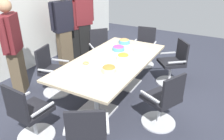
{
  "coord_description": "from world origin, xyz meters",
  "views": [
    {
      "loc": [
        -3.13,
        -1.73,
        2.28
      ],
      "look_at": [
        0.0,
        0.0,
        0.55
      ],
      "focal_mm": 35.1,
      "sensor_mm": 36.0,
      "label": 1
    }
  ],
  "objects_px": {
    "office_chair_4": "(87,138)",
    "snack_bowl_pretzels": "(109,69)",
    "snack_bowl_cookies": "(124,41)",
    "napkin_pile": "(140,49)",
    "person_standing_2": "(72,26)",
    "person_standing_1": "(63,28)",
    "office_chair_6": "(173,65)",
    "office_chair_2": "(53,73)",
    "donut_platter": "(94,63)",
    "person_standing_3": "(83,21)",
    "office_chair_0": "(144,49)",
    "person_standing_0": "(13,47)",
    "office_chair_3": "(29,116)",
    "snack_bowl_chips_orange": "(123,57)",
    "conference_table": "(112,66)",
    "office_chair_5": "(163,103)",
    "office_chair_1": "(101,51)",
    "snack_bowl_candy_mix": "(118,48)"
  },
  "relations": [
    {
      "from": "office_chair_4",
      "to": "snack_bowl_pretzels",
      "type": "height_order",
      "value": "office_chair_4"
    },
    {
      "from": "snack_bowl_cookies",
      "to": "napkin_pile",
      "type": "height_order",
      "value": "snack_bowl_cookies"
    },
    {
      "from": "person_standing_2",
      "to": "person_standing_1",
      "type": "bearing_deg",
      "value": 29.2
    },
    {
      "from": "office_chair_6",
      "to": "person_standing_1",
      "type": "xyz_separation_m",
      "value": [
        -0.38,
        2.55,
        0.54
      ]
    },
    {
      "from": "office_chair_2",
      "to": "office_chair_4",
      "type": "distance_m",
      "value": 1.92
    },
    {
      "from": "donut_platter",
      "to": "person_standing_3",
      "type": "bearing_deg",
      "value": 40.44
    },
    {
      "from": "person_standing_1",
      "to": "napkin_pile",
      "type": "distance_m",
      "value": 1.97
    },
    {
      "from": "napkin_pile",
      "to": "office_chair_2",
      "type": "bearing_deg",
      "value": 128.48
    },
    {
      "from": "office_chair_0",
      "to": "person_standing_0",
      "type": "distance_m",
      "value": 2.96
    },
    {
      "from": "office_chair_3",
      "to": "person_standing_2",
      "type": "bearing_deg",
      "value": 119.41
    },
    {
      "from": "office_chair_6",
      "to": "snack_bowl_chips_orange",
      "type": "height_order",
      "value": "office_chair_6"
    },
    {
      "from": "office_chair_2",
      "to": "office_chair_3",
      "type": "relative_size",
      "value": 1.0
    },
    {
      "from": "person_standing_3",
      "to": "snack_bowl_cookies",
      "type": "bearing_deg",
      "value": 102.51
    },
    {
      "from": "snack_bowl_chips_orange",
      "to": "person_standing_0",
      "type": "bearing_deg",
      "value": 113.58
    },
    {
      "from": "office_chair_2",
      "to": "donut_platter",
      "type": "height_order",
      "value": "office_chair_2"
    },
    {
      "from": "person_standing_3",
      "to": "person_standing_0",
      "type": "bearing_deg",
      "value": 25.9
    },
    {
      "from": "office_chair_6",
      "to": "person_standing_1",
      "type": "bearing_deg",
      "value": 59.35
    },
    {
      "from": "office_chair_6",
      "to": "snack_bowl_pretzels",
      "type": "bearing_deg",
      "value": 117.45
    },
    {
      "from": "office_chair_0",
      "to": "snack_bowl_pretzels",
      "type": "bearing_deg",
      "value": 87.51
    },
    {
      "from": "conference_table",
      "to": "office_chair_2",
      "type": "relative_size",
      "value": 2.64
    },
    {
      "from": "office_chair_0",
      "to": "office_chair_5",
      "type": "height_order",
      "value": "same"
    },
    {
      "from": "person_standing_3",
      "to": "donut_platter",
      "type": "distance_m",
      "value": 2.17
    },
    {
      "from": "office_chair_0",
      "to": "snack_bowl_chips_orange",
      "type": "xyz_separation_m",
      "value": [
        -1.59,
        -0.19,
        0.4
      ]
    },
    {
      "from": "office_chair_5",
      "to": "conference_table",
      "type": "bearing_deg",
      "value": 97.57
    },
    {
      "from": "office_chair_5",
      "to": "office_chair_6",
      "type": "bearing_deg",
      "value": 34.88
    },
    {
      "from": "office_chair_2",
      "to": "donut_platter",
      "type": "relative_size",
      "value": 2.52
    },
    {
      "from": "office_chair_5",
      "to": "donut_platter",
      "type": "height_order",
      "value": "office_chair_5"
    },
    {
      "from": "person_standing_0",
      "to": "person_standing_1",
      "type": "height_order",
      "value": "person_standing_1"
    },
    {
      "from": "conference_table",
      "to": "donut_platter",
      "type": "xyz_separation_m",
      "value": [
        -0.31,
        0.17,
        0.14
      ]
    },
    {
      "from": "person_standing_2",
      "to": "office_chair_4",
      "type": "bearing_deg",
      "value": 65.02
    },
    {
      "from": "person_standing_0",
      "to": "person_standing_1",
      "type": "relative_size",
      "value": 0.97
    },
    {
      "from": "office_chair_3",
      "to": "office_chair_4",
      "type": "xyz_separation_m",
      "value": [
        0.04,
        -0.94,
        0.0
      ]
    },
    {
      "from": "office_chair_1",
      "to": "napkin_pile",
      "type": "distance_m",
      "value": 1.27
    },
    {
      "from": "person_standing_1",
      "to": "snack_bowl_pretzels",
      "type": "distance_m",
      "value": 2.21
    },
    {
      "from": "office_chair_2",
      "to": "office_chair_6",
      "type": "height_order",
      "value": "same"
    },
    {
      "from": "napkin_pile",
      "to": "person_standing_1",
      "type": "bearing_deg",
      "value": 88.34
    },
    {
      "from": "office_chair_2",
      "to": "napkin_pile",
      "type": "height_order",
      "value": "office_chair_2"
    },
    {
      "from": "office_chair_3",
      "to": "snack_bowl_candy_mix",
      "type": "distance_m",
      "value": 2.1
    },
    {
      "from": "person_standing_1",
      "to": "snack_bowl_candy_mix",
      "type": "distance_m",
      "value": 1.6
    },
    {
      "from": "conference_table",
      "to": "office_chair_2",
      "type": "bearing_deg",
      "value": 111.06
    },
    {
      "from": "snack_bowl_chips_orange",
      "to": "snack_bowl_candy_mix",
      "type": "xyz_separation_m",
      "value": [
        0.37,
        0.29,
        -0.01
      ]
    },
    {
      "from": "snack_bowl_chips_orange",
      "to": "snack_bowl_candy_mix",
      "type": "bearing_deg",
      "value": 37.66
    },
    {
      "from": "person_standing_1",
      "to": "snack_bowl_cookies",
      "type": "xyz_separation_m",
      "value": [
        0.21,
        -1.49,
        -0.15
      ]
    },
    {
      "from": "snack_bowl_chips_orange",
      "to": "donut_platter",
      "type": "distance_m",
      "value": 0.55
    },
    {
      "from": "office_chair_5",
      "to": "snack_bowl_cookies",
      "type": "height_order",
      "value": "office_chair_5"
    },
    {
      "from": "conference_table",
      "to": "office_chair_4",
      "type": "xyz_separation_m",
      "value": [
        -1.52,
        -0.5,
        -0.22
      ]
    },
    {
      "from": "office_chair_1",
      "to": "snack_bowl_candy_mix",
      "type": "xyz_separation_m",
      "value": [
        -0.55,
        -0.75,
        0.39
      ]
    },
    {
      "from": "office_chair_2",
      "to": "snack_bowl_candy_mix",
      "type": "height_order",
      "value": "office_chair_2"
    },
    {
      "from": "donut_platter",
      "to": "napkin_pile",
      "type": "bearing_deg",
      "value": -24.61
    },
    {
      "from": "snack_bowl_candy_mix",
      "to": "snack_bowl_pretzels",
      "type": "bearing_deg",
      "value": -161.38
    }
  ]
}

